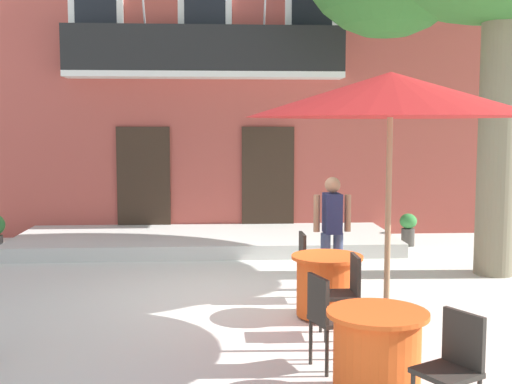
# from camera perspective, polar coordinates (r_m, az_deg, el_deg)

# --- Properties ---
(ground_plane) EXTENTS (120.00, 120.00, 0.00)m
(ground_plane) POSITION_cam_1_polar(r_m,az_deg,el_deg) (8.95, -1.10, -9.17)
(ground_plane) COLOR silver
(building_facade) EXTENTS (13.00, 5.09, 7.50)m
(building_facade) POSITION_cam_1_polar(r_m,az_deg,el_deg) (15.70, -4.36, 11.03)
(building_facade) COLOR #B24C42
(building_facade) RESTS_ON ground
(entrance_step_platform) EXTENTS (7.13, 2.61, 0.25)m
(entrance_step_platform) POSITION_cam_1_polar(r_m,az_deg,el_deg) (12.53, -4.44, -4.27)
(entrance_step_platform) COLOR silver
(entrance_step_platform) RESTS_ON ground
(cafe_table_near_tree) EXTENTS (0.86, 0.86, 0.76)m
(cafe_table_near_tree) POSITION_cam_1_polar(r_m,az_deg,el_deg) (5.76, 10.56, -13.75)
(cafe_table_near_tree) COLOR #EA561E
(cafe_table_near_tree) RESTS_ON ground
(cafe_chair_near_tree_0) EXTENTS (0.54, 0.54, 0.91)m
(cafe_chair_near_tree_0) POSITION_cam_1_polar(r_m,az_deg,el_deg) (5.28, 16.94, -14.17)
(cafe_chair_near_tree_0) COLOR #2D2823
(cafe_chair_near_tree_0) RESTS_ON ground
(cafe_chair_near_tree_1) EXTENTS (0.50, 0.50, 0.91)m
(cafe_chair_near_tree_1) POSITION_cam_1_polar(r_m,az_deg,el_deg) (6.30, 6.32, -10.66)
(cafe_chair_near_tree_1) COLOR #2D2823
(cafe_chair_near_tree_1) RESTS_ON ground
(cafe_table_middle) EXTENTS (0.86, 0.86, 0.76)m
(cafe_table_middle) POSITION_cam_1_polar(r_m,az_deg,el_deg) (7.99, 6.24, -8.14)
(cafe_table_middle) COLOR #EA561E
(cafe_table_middle) RESTS_ON ground
(cafe_chair_middle_0) EXTENTS (0.41, 0.41, 0.91)m
(cafe_chair_middle_0) POSITION_cam_1_polar(r_m,az_deg,el_deg) (8.66, 4.77, -6.10)
(cafe_chair_middle_0) COLOR #2D2823
(cafe_chair_middle_0) RESTS_ON ground
(cafe_chair_middle_1) EXTENTS (0.40, 0.40, 0.91)m
(cafe_chair_middle_1) POSITION_cam_1_polar(r_m,az_deg,el_deg) (7.25, 7.88, -8.48)
(cafe_chair_middle_1) COLOR #2D2823
(cafe_chair_middle_1) RESTS_ON ground
(cafe_umbrella) EXTENTS (2.90, 2.90, 2.85)m
(cafe_umbrella) POSITION_cam_1_polar(r_m,az_deg,el_deg) (6.68, 11.73, 8.25)
(cafe_umbrella) COLOR #997A56
(cafe_umbrella) RESTS_ON ground
(ground_planter_right) EXTENTS (0.33, 0.33, 0.63)m
(ground_planter_right) POSITION_cam_1_polar(r_m,az_deg,el_deg) (12.93, 13.20, -3.06)
(ground_planter_right) COLOR #47423D
(ground_planter_right) RESTS_ON ground
(pedestrian_by_tree) EXTENTS (0.53, 0.35, 1.61)m
(pedestrian_by_tree) POSITION_cam_1_polar(r_m,az_deg,el_deg) (9.20, 6.69, -3.04)
(pedestrian_by_tree) COLOR #384260
(pedestrian_by_tree) RESTS_ON ground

